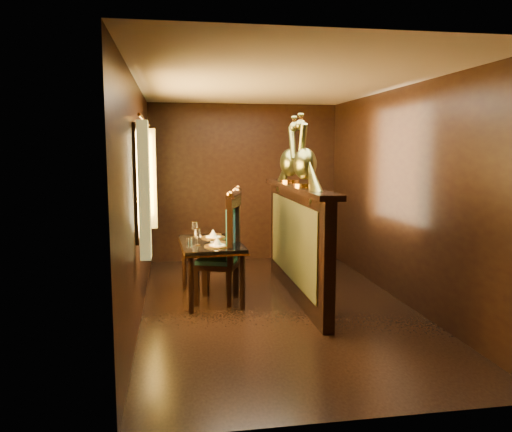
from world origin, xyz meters
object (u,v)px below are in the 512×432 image
at_px(chair_right, 230,236).
at_px(peacock_right, 290,150).
at_px(chair_left, 227,244).
at_px(dining_table, 211,247).
at_px(peacock_left, 305,150).

height_order(chair_right, peacock_right, peacock_right).
distance_m(chair_left, chair_right, 0.53).
bearing_deg(dining_table, chair_right, 47.22).
distance_m(chair_right, peacock_left, 1.53).
bearing_deg(peacock_left, chair_right, 134.39).
bearing_deg(chair_left, chair_right, 98.68).
height_order(chair_right, peacock_left, peacock_left).
bearing_deg(peacock_left, peacock_right, 90.00).
bearing_deg(dining_table, peacock_right, 12.38).
relative_size(dining_table, peacock_left, 1.44).
bearing_deg(chair_right, peacock_right, 7.93).
relative_size(chair_right, peacock_left, 1.58).
xyz_separation_m(chair_left, peacock_left, (0.85, -0.25, 1.09)).
xyz_separation_m(chair_left, chair_right, (0.10, 0.52, -0.00)).
distance_m(dining_table, chair_left, 0.27).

